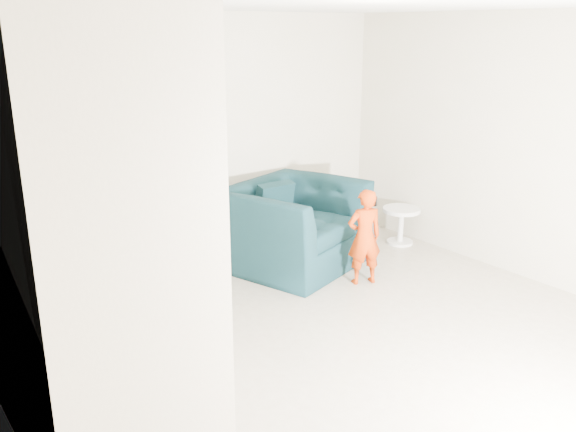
% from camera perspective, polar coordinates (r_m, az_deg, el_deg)
% --- Properties ---
extents(floor, '(5.50, 5.50, 0.00)m').
position_cam_1_polar(floor, '(5.08, 6.91, -12.79)').
color(floor, gray).
rests_on(floor, ground).
extents(ceiling, '(5.50, 5.50, 0.00)m').
position_cam_1_polar(ceiling, '(4.40, 8.24, 19.29)').
color(ceiling, silver).
rests_on(ceiling, back_wall).
extents(back_wall, '(5.00, 0.00, 5.00)m').
position_cam_1_polar(back_wall, '(6.75, -8.97, 6.97)').
color(back_wall, '#B4AC93').
rests_on(back_wall, floor).
extents(left_wall, '(0.00, 5.50, 5.50)m').
position_cam_1_polar(left_wall, '(3.41, -24.53, -4.66)').
color(left_wall, '#B4AC93').
rests_on(left_wall, floor).
extents(right_wall, '(0.00, 5.50, 5.50)m').
position_cam_1_polar(right_wall, '(6.51, 23.65, 5.36)').
color(right_wall, '#B4AC93').
rests_on(right_wall, floor).
extents(armchair, '(1.71, 1.59, 0.91)m').
position_cam_1_polar(armchair, '(6.65, 0.51, -0.93)').
color(armchair, black).
rests_on(armchair, floor).
extents(toddler, '(0.42, 0.35, 1.00)m').
position_cam_1_polar(toddler, '(6.22, 7.16, -1.96)').
color(toddler, '#952604').
rests_on(toddler, floor).
extents(side_table, '(0.45, 0.45, 0.45)m').
position_cam_1_polar(side_table, '(7.49, 10.53, -0.35)').
color(side_table, silver).
rests_on(side_table, floor).
extents(staircase, '(1.02, 3.03, 3.62)m').
position_cam_1_polar(staircase, '(4.16, -18.85, -6.09)').
color(staircase, '#ADA089').
rests_on(staircase, floor).
extents(cushion, '(0.43, 0.21, 0.43)m').
position_cam_1_polar(cushion, '(6.72, -1.28, 1.43)').
color(cushion, black).
rests_on(cushion, armchair).
extents(throw, '(0.05, 0.48, 0.53)m').
position_cam_1_polar(throw, '(6.30, -3.64, -0.88)').
color(throw, black).
rests_on(throw, armchair).
extents(phone, '(0.03, 0.05, 0.10)m').
position_cam_1_polar(phone, '(6.15, 8.10, 1.40)').
color(phone, black).
rests_on(phone, toddler).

